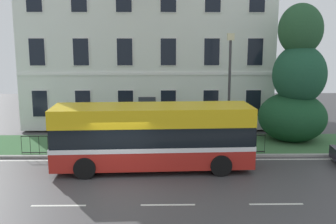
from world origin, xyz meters
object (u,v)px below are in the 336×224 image
at_px(street_lamp_post, 229,83).
at_px(evergreen_tree, 296,87).
at_px(single_decker_bus, 153,136).
at_px(georgian_townhouse, 149,36).

bearing_deg(street_lamp_post, evergreen_tree, 22.58).
bearing_deg(street_lamp_post, single_decker_bus, -142.11).
relative_size(georgian_townhouse, evergreen_tree, 2.09).
distance_m(single_decker_bus, street_lamp_post, 5.51).
distance_m(georgian_townhouse, evergreen_tree, 12.15).
height_order(evergreen_tree, single_decker_bus, evergreen_tree).
bearing_deg(single_decker_bus, georgian_townhouse, 89.84).
bearing_deg(evergreen_tree, georgian_townhouse, 137.83).
height_order(georgian_townhouse, evergreen_tree, georgian_townhouse).
height_order(evergreen_tree, street_lamp_post, evergreen_tree).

